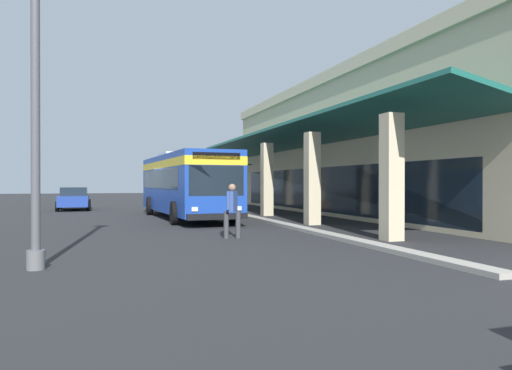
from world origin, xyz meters
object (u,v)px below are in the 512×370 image
object	(u,v)px
transit_bus	(185,181)
lot_light_pole	(35,75)
potted_palm	(238,196)
pedestrian	(232,207)
parked_sedan_blue	(74,198)

from	to	relation	value
transit_bus	lot_light_pole	bearing A→B (deg)	-21.68
potted_palm	lot_light_pole	bearing A→B (deg)	-26.77
pedestrian	lot_light_pole	distance (m)	7.29
parked_sedan_blue	lot_light_pole	xyz separation A→B (m)	(22.64, 0.40, 3.21)
pedestrian	lot_light_pole	xyz separation A→B (m)	(4.10, -5.25, 2.98)
transit_bus	pedestrian	xyz separation A→B (m)	(9.14, -0.02, -0.87)
transit_bus	lot_light_pole	size ratio (longest dim) A/B	1.54
transit_bus	parked_sedan_blue	distance (m)	11.02
potted_palm	pedestrian	bearing A→B (deg)	-16.43
lot_light_pole	transit_bus	bearing A→B (deg)	158.32
lot_light_pole	potted_palm	bearing A→B (deg)	153.23
transit_bus	parked_sedan_blue	size ratio (longest dim) A/B	2.57
parked_sedan_blue	pedestrian	xyz separation A→B (m)	(18.53, 5.64, 0.23)
parked_sedan_blue	pedestrian	distance (m)	19.37
parked_sedan_blue	pedestrian	world-z (taller)	pedestrian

